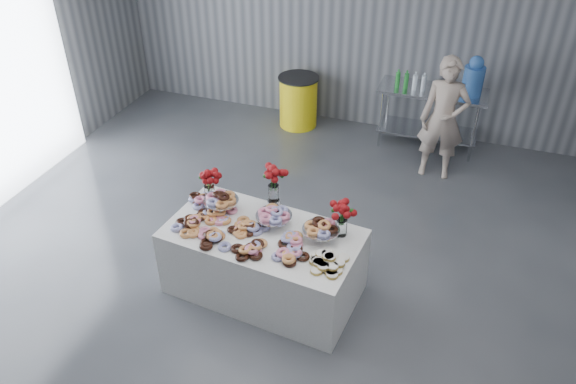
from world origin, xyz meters
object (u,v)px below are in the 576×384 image
prep_table (431,108)px  display_table (264,262)px  person (443,119)px  trash_barrel (298,101)px  water_jug (474,78)px

prep_table → display_table: bearing=-107.7°
person → trash_barrel: person is taller
prep_table → person: 0.80m
display_table → water_jug: bearing=65.4°
person → trash_barrel: (-2.23, 0.73, -0.43)m
water_jug → trash_barrel: water_jug is taller
prep_table → person: bearing=-72.3°
display_table → trash_barrel: size_ratio=2.37×
prep_table → person: (0.23, -0.73, 0.21)m
display_table → water_jug: water_jug is taller
display_table → water_jug: (1.65, 3.61, 0.77)m
water_jug → person: 0.84m
prep_table → trash_barrel: (-2.00, -0.00, -0.22)m
display_table → prep_table: prep_table is taller
water_jug → person: (-0.27, -0.73, -0.32)m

